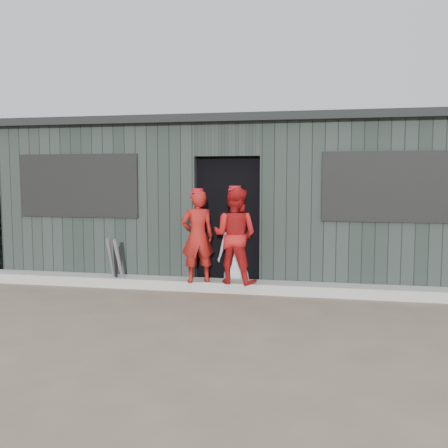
% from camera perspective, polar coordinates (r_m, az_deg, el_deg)
% --- Properties ---
extents(ground, '(80.00, 80.00, 0.00)m').
position_cam_1_polar(ground, '(5.78, -3.55, -11.57)').
color(ground, brown).
rests_on(ground, ground).
extents(curb, '(8.00, 0.36, 0.15)m').
position_cam_1_polar(curb, '(7.48, 0.03, -7.06)').
color(curb, '#9D9E99').
rests_on(curb, ground).
extents(bat_left, '(0.14, 0.28, 0.77)m').
position_cam_1_polar(bat_left, '(7.71, -11.87, -4.44)').
color(bat_left, gray).
rests_on(bat_left, ground).
extents(bat_mid, '(0.08, 0.29, 0.78)m').
position_cam_1_polar(bat_mid, '(7.84, -12.73, -4.28)').
color(bat_mid, gray).
rests_on(bat_mid, ground).
extents(bat_right, '(0.14, 0.23, 0.69)m').
position_cam_1_polar(bat_right, '(7.81, -12.25, -4.63)').
color(bat_right, black).
rests_on(bat_right, ground).
extents(player_red_left, '(0.58, 0.50, 1.35)m').
position_cam_1_polar(player_red_left, '(7.27, -3.04, -1.43)').
color(player_red_left, maroon).
rests_on(player_red_left, curb).
extents(player_red_right, '(0.77, 0.66, 1.39)m').
position_cam_1_polar(player_red_right, '(7.20, 1.24, -1.33)').
color(player_red_right, '#B01516').
rests_on(player_red_right, curb).
extents(player_grey_back, '(0.68, 0.58, 1.19)m').
position_cam_1_polar(player_grey_back, '(7.73, 1.47, -2.75)').
color(player_grey_back, '#BBBBBB').
rests_on(player_grey_back, ground).
extents(dugout, '(8.30, 3.30, 2.62)m').
position_cam_1_polar(dugout, '(8.97, 2.12, 2.81)').
color(dugout, black).
rests_on(dugout, ground).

